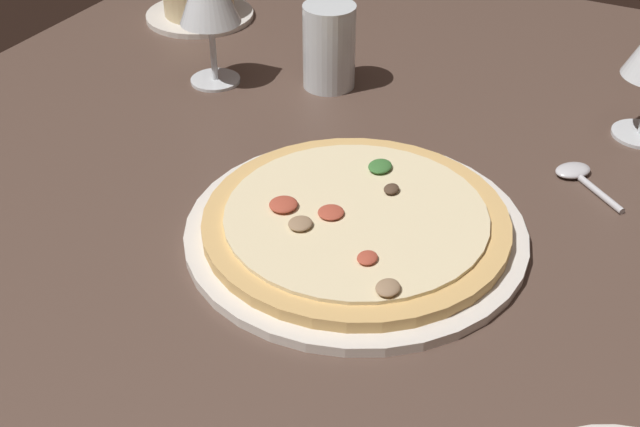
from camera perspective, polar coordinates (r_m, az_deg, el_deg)
dining_table at (r=79.64cm, az=-2.45°, el=-3.19°), size 150.00×110.00×4.00cm
pizza_main at (r=78.68cm, az=2.46°, el=-0.80°), size 32.56×32.56×3.31cm
ramekin_on_saucer at (r=126.10cm, az=-8.34°, el=14.29°), size 15.78×15.78×6.13cm
water_glass at (r=104.09cm, az=0.63°, el=11.06°), size 6.52×6.52×10.51cm
spoon at (r=91.18cm, az=17.37°, el=2.51°), size 7.76×8.69×1.00cm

